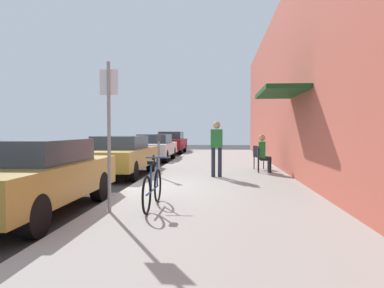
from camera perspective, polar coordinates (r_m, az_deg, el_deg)
The scene contains 14 objects.
ground_plane at distance 9.37m, azimuth -9.92°, elevation -7.33°, with size 60.00×60.00×0.00m, color #2D2D30.
sidewalk_slab at distance 11.05m, azimuth 4.19°, elevation -5.56°, with size 4.50×32.00×0.12m, color #9E9B93.
building_facade at distance 11.30m, azimuth 16.68°, elevation 10.41°, with size 1.40×32.00×6.37m.
parked_car_0 at distance 7.17m, azimuth -24.10°, elevation -4.58°, with size 1.80×4.40×1.37m.
parked_car_1 at distance 12.45m, azimuth -11.38°, elevation -1.71°, with size 1.80×4.40×1.36m.
parked_car_2 at distance 18.58m, azimuth -6.00°, elevation -0.45°, with size 1.80×4.40×1.35m.
parked_car_3 at distance 24.73m, azimuth -3.33°, elevation 0.30°, with size 1.80×4.40×1.48m.
parking_meter at distance 10.90m, azimuth -5.31°, elevation -1.29°, with size 0.12×0.10×1.32m.
street_sign at distance 6.37m, azimuth -13.06°, elevation 3.03°, with size 0.32×0.06×2.60m.
bicycle_0 at distance 6.63m, azimuth -6.27°, elevation -7.03°, with size 0.46×1.71×0.90m.
cafe_chair_0 at distance 12.38m, azimuth 11.03°, elevation -2.14°, with size 0.46×0.46×0.87m.
seated_patron_0 at distance 12.37m, azimuth 11.32°, elevation -1.25°, with size 0.44×0.37×1.29m.
cafe_chair_1 at distance 13.34m, azimuth 10.59°, elevation -1.83°, with size 0.55×0.55×0.87m.
pedestrian_standing at distance 10.95m, azimuth 3.93°, elevation -0.05°, with size 0.36×0.22×1.70m.
Camera 1 is at (2.34, -8.95, 1.53)m, focal length 33.55 mm.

